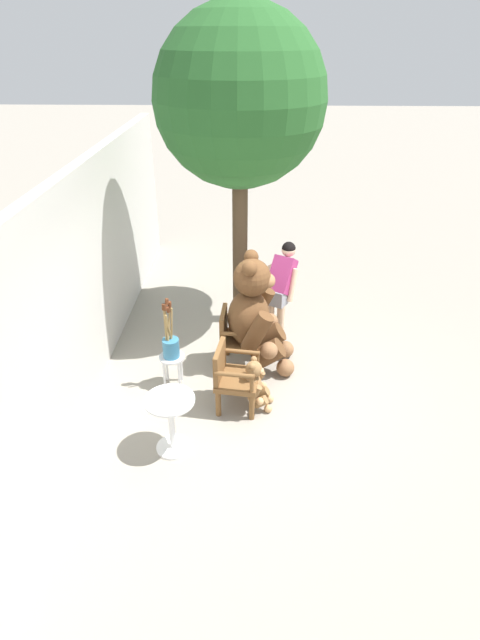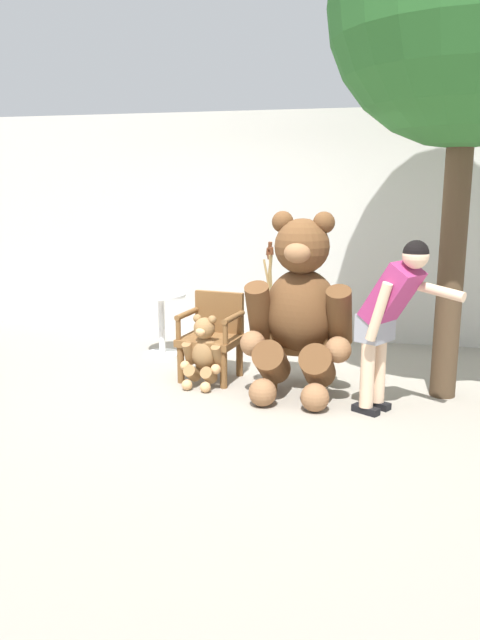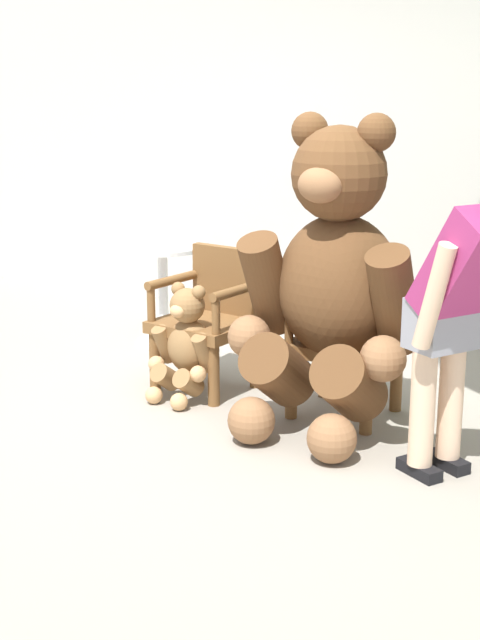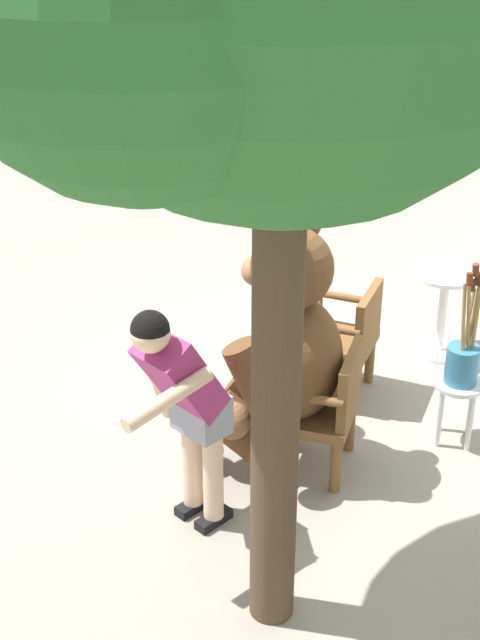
{
  "view_description": "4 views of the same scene",
  "coord_description": "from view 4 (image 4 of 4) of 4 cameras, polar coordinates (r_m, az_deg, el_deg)",
  "views": [
    {
      "loc": [
        -5.49,
        0.23,
        4.18
      ],
      "look_at": [
        0.28,
        0.39,
        0.84
      ],
      "focal_mm": 28.0,
      "sensor_mm": 36.0,
      "label": 1
    },
    {
      "loc": [
        1.25,
        -5.4,
        1.95
      ],
      "look_at": [
        -0.14,
        0.33,
        0.64
      ],
      "focal_mm": 35.0,
      "sensor_mm": 36.0,
      "label": 2
    },
    {
      "loc": [
        2.27,
        -4.1,
        1.82
      ],
      "look_at": [
        0.04,
        -0.08,
        0.61
      ],
      "focal_mm": 50.0,
      "sensor_mm": 36.0,
      "label": 3
    },
    {
      "loc": [
        5.19,
        1.15,
        3.53
      ],
      "look_at": [
        0.06,
        -0.18,
        0.78
      ],
      "focal_mm": 50.0,
      "sensor_mm": 36.0,
      "label": 4
    }
  ],
  "objects": [
    {
      "name": "ground_plane",
      "position": [
        6.38,
        1.75,
        -6.2
      ],
      "size": [
        60.0,
        60.0,
        0.0
      ],
      "primitive_type": "plane",
      "color": "gray"
    },
    {
      "name": "round_side_table",
      "position": [
        7.14,
        12.88,
        1.1
      ],
      "size": [
        0.56,
        0.56,
        0.72
      ],
      "color": "white",
      "rests_on": "ground"
    },
    {
      "name": "wooden_chair_right",
      "position": [
        5.67,
        5.29,
        -5.45
      ],
      "size": [
        0.58,
        0.55,
        0.86
      ],
      "color": "brown",
      "rests_on": "ground"
    },
    {
      "name": "teddy_bear_small",
      "position": [
        6.56,
        4.24,
        -1.71
      ],
      "size": [
        0.43,
        0.42,
        0.7
      ],
      "color": "olive",
      "rests_on": "ground"
    },
    {
      "name": "wooden_chair_left",
      "position": [
        6.46,
        6.68,
        -1.15
      ],
      "size": [
        0.62,
        0.59,
        0.86
      ],
      "color": "brown",
      "rests_on": "ground"
    },
    {
      "name": "brush_bucket",
      "position": [
        5.97,
        14.1,
        -2.27
      ],
      "size": [
        0.22,
        0.22,
        0.86
      ],
      "color": "teal",
      "rests_on": "white_stool"
    },
    {
      "name": "white_stool",
      "position": [
        6.12,
        13.77,
        -4.7
      ],
      "size": [
        0.34,
        0.34,
        0.46
      ],
      "color": "silver",
      "rests_on": "ground"
    },
    {
      "name": "teddy_bear_large",
      "position": [
        5.53,
        2.68,
        -1.84
      ],
      "size": [
        1.02,
        0.98,
        1.7
      ],
      "color": "brown",
      "rests_on": "ground"
    },
    {
      "name": "person_visitor",
      "position": [
        4.91,
        -3.63,
        -5.0
      ],
      "size": [
        0.87,
        0.51,
        1.51
      ],
      "color": "black",
      "rests_on": "ground"
    }
  ]
}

